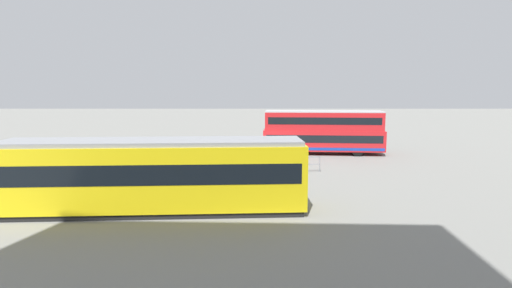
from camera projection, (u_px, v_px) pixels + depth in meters
ground_plane at (272, 160)px, 32.02m from camera, size 160.00×160.00×0.00m
double_decker_bus at (323, 132)px, 34.78m from camera, size 10.44×3.25×3.75m
tram_yellow at (154, 175)px, 18.47m from camera, size 14.00×3.41×3.37m
pedestrian_near_railing at (204, 162)px, 25.64m from camera, size 0.44×0.44×1.75m
pedestrian_crossing at (248, 164)px, 25.13m from camera, size 0.43×0.43×1.71m
pedestrian_railing at (267, 162)px, 27.03m from camera, size 7.24×0.71×1.08m
info_sign at (180, 150)px, 27.06m from camera, size 1.17×0.17×2.22m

